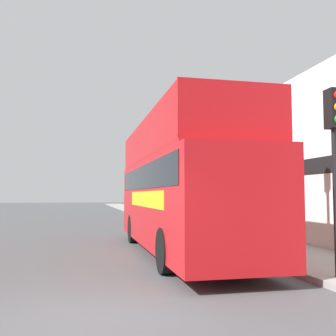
{
  "coord_description": "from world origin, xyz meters",
  "views": [
    {
      "loc": [
        -0.18,
        -5.97,
        1.83
      ],
      "look_at": [
        2.32,
        5.37,
        2.63
      ],
      "focal_mm": 42.0,
      "sensor_mm": 36.0,
      "label": 1
    }
  ],
  "objects_px": {
    "lamp_post_second": "(185,162)",
    "parked_car_ahead_of_bus": "(149,216)",
    "tour_bus": "(179,194)",
    "traffic_signal": "(335,138)",
    "lamp_post_nearest": "(273,138)"
  },
  "relations": [
    {
      "from": "parked_car_ahead_of_bus",
      "to": "lamp_post_nearest",
      "type": "relative_size",
      "value": 0.95
    },
    {
      "from": "tour_bus",
      "to": "parked_car_ahead_of_bus",
      "type": "relative_size",
      "value": 2.23
    },
    {
      "from": "tour_bus",
      "to": "lamp_post_second",
      "type": "height_order",
      "value": "lamp_post_second"
    },
    {
      "from": "traffic_signal",
      "to": "parked_car_ahead_of_bus",
      "type": "bearing_deg",
      "value": 96.68
    },
    {
      "from": "traffic_signal",
      "to": "lamp_post_nearest",
      "type": "distance_m",
      "value": 2.86
    },
    {
      "from": "lamp_post_nearest",
      "to": "lamp_post_second",
      "type": "distance_m",
      "value": 8.97
    },
    {
      "from": "parked_car_ahead_of_bus",
      "to": "traffic_signal",
      "type": "relative_size",
      "value": 1.16
    },
    {
      "from": "tour_bus",
      "to": "lamp_post_second",
      "type": "xyz_separation_m",
      "value": [
        2.04,
        6.93,
        1.65
      ]
    },
    {
      "from": "lamp_post_second",
      "to": "traffic_signal",
      "type": "bearing_deg",
      "value": -89.33
    },
    {
      "from": "lamp_post_second",
      "to": "parked_car_ahead_of_bus",
      "type": "bearing_deg",
      "value": 127.04
    },
    {
      "from": "tour_bus",
      "to": "lamp_post_nearest",
      "type": "height_order",
      "value": "lamp_post_nearest"
    },
    {
      "from": "tour_bus",
      "to": "parked_car_ahead_of_bus",
      "type": "height_order",
      "value": "tour_bus"
    },
    {
      "from": "tour_bus",
      "to": "lamp_post_nearest",
      "type": "bearing_deg",
      "value": -42.22
    },
    {
      "from": "tour_bus",
      "to": "lamp_post_nearest",
      "type": "xyz_separation_m",
      "value": [
        2.22,
        -2.04,
        1.59
      ]
    },
    {
      "from": "parked_car_ahead_of_bus",
      "to": "lamp_post_nearest",
      "type": "bearing_deg",
      "value": -79.71
    }
  ]
}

